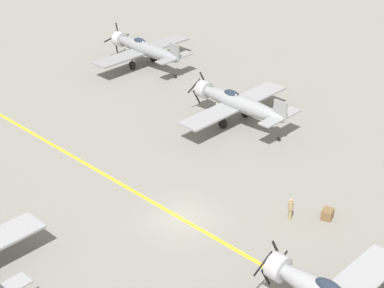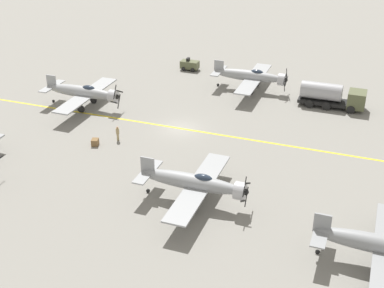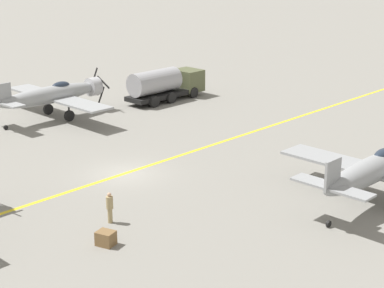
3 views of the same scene
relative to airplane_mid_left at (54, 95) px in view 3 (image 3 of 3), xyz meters
The scene contains 7 objects.
ground_plane 15.00m from the airplane_mid_left, 17.73° to the right, with size 400.00×400.00×0.00m, color gray.
taxiway_stripe 15.00m from the airplane_mid_left, 17.73° to the right, with size 0.30×160.00×0.01m, color yellow.
airplane_mid_left is the anchor object (origin of this frame).
airplane_mid_right 27.83m from the airplane_mid_left, ahead, with size 12.00×9.98×3.65m.
fuel_tanker 10.95m from the airplane_mid_left, 79.72° to the left, with size 2.68×8.00×2.98m.
ground_crew_walking 21.65m from the airplane_mid_left, 26.99° to the right, with size 0.37×0.37×1.68m.
supply_crate_by_tanker 24.15m from the airplane_mid_left, 28.74° to the right, with size 0.85×0.71×0.71m, color brown.
Camera 3 is at (29.40, -24.30, 14.03)m, focal length 60.00 mm.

